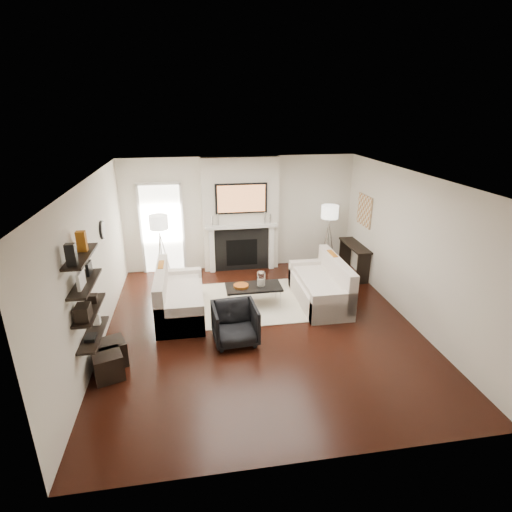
{
  "coord_description": "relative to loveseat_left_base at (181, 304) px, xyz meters",
  "views": [
    {
      "loc": [
        -1.11,
        -6.26,
        3.76
      ],
      "look_at": [
        0.0,
        0.6,
        1.15
      ],
      "focal_mm": 28.0,
      "sensor_mm": 36.0,
      "label": 1
    }
  ],
  "objects": [
    {
      "name": "room_envelope",
      "position": [
        1.44,
        -0.7,
        1.14
      ],
      "size": [
        6.0,
        6.0,
        6.0
      ],
      "color": "black",
      "rests_on": "ground"
    },
    {
      "name": "chimney_breast",
      "position": [
        1.44,
        2.17,
        1.14
      ],
      "size": [
        1.8,
        0.25,
        2.7
      ],
      "primitive_type": "cube",
      "color": "silver",
      "rests_on": "floor"
    },
    {
      "name": "fireplace_surround",
      "position": [
        1.44,
        2.04,
        0.31
      ],
      "size": [
        1.3,
        0.02,
        1.04
      ],
      "primitive_type": "cube",
      "color": "black",
      "rests_on": "floor"
    },
    {
      "name": "firebox",
      "position": [
        1.44,
        2.03,
        0.24
      ],
      "size": [
        0.75,
        0.02,
        0.65
      ],
      "primitive_type": "cube",
      "color": "black",
      "rests_on": "floor"
    },
    {
      "name": "mantel_pilaster_l",
      "position": [
        0.72,
        2.01,
        0.34
      ],
      "size": [
        0.12,
        0.08,
        1.1
      ],
      "primitive_type": "cube",
      "color": "white",
      "rests_on": "floor"
    },
    {
      "name": "mantel_pilaster_r",
      "position": [
        2.16,
        2.01,
        0.34
      ],
      "size": [
        0.12,
        0.08,
        1.1
      ],
      "primitive_type": "cube",
      "color": "white",
      "rests_on": "floor"
    },
    {
      "name": "mantel_shelf",
      "position": [
        1.44,
        1.99,
        0.91
      ],
      "size": [
        1.7,
        0.18,
        0.07
      ],
      "primitive_type": "cube",
      "color": "white",
      "rests_on": "chimney_breast"
    },
    {
      "name": "tv_body",
      "position": [
        1.44,
        2.01,
        1.57
      ],
      "size": [
        1.2,
        0.06,
        0.7
      ],
      "primitive_type": "cube",
      "color": "black",
      "rests_on": "chimney_breast"
    },
    {
      "name": "tv_screen",
      "position": [
        1.44,
        1.98,
        1.57
      ],
      "size": [
        1.1,
        0.0,
        0.62
      ],
      "primitive_type": "cube",
      "color": "#BF723F",
      "rests_on": "tv_body"
    },
    {
      "name": "candlestick_l_tall",
      "position": [
        0.89,
        2.0,
        1.09
      ],
      "size": [
        0.04,
        0.04,
        0.3
      ],
      "primitive_type": "cylinder",
      "color": "silver",
      "rests_on": "mantel_shelf"
    },
    {
      "name": "candlestick_l_short",
      "position": [
        0.76,
        2.0,
        1.06
      ],
      "size": [
        0.04,
        0.04,
        0.24
      ],
      "primitive_type": "cylinder",
      "color": "silver",
      "rests_on": "mantel_shelf"
    },
    {
      "name": "candlestick_r_tall",
      "position": [
        1.99,
        2.0,
        1.09
      ],
      "size": [
        0.04,
        0.04,
        0.3
      ],
      "primitive_type": "cylinder",
      "color": "silver",
      "rests_on": "mantel_shelf"
    },
    {
      "name": "candlestick_r_short",
      "position": [
        2.12,
        2.0,
        1.06
      ],
      "size": [
        0.04,
        0.04,
        0.24
      ],
      "primitive_type": "cylinder",
      "color": "silver",
      "rests_on": "mantel_shelf"
    },
    {
      "name": "hallway_panel",
      "position": [
        -0.41,
        2.28,
        0.84
      ],
      "size": [
        0.9,
        0.02,
        2.1
      ],
      "primitive_type": "cube",
      "color": "white",
      "rests_on": "floor"
    },
    {
      "name": "door_trim_l",
      "position": [
        -0.89,
        2.26,
        0.84
      ],
      "size": [
        0.06,
        0.06,
        2.16
      ],
      "primitive_type": "cube",
      "color": "white",
      "rests_on": "floor"
    },
    {
      "name": "door_trim_r",
      "position": [
        0.07,
        2.26,
        0.84
      ],
      "size": [
        0.06,
        0.06,
        2.16
      ],
      "primitive_type": "cube",
      "color": "white",
      "rests_on": "floor"
    },
    {
      "name": "door_trim_top",
      "position": [
        -0.41,
        2.26,
        1.92
      ],
      "size": [
        1.02,
        0.06,
        0.06
      ],
      "primitive_type": "cube",
      "color": "white",
      "rests_on": "wall_back"
    },
    {
      "name": "rug",
      "position": [
        1.23,
        0.29,
        -0.2
      ],
      "size": [
        2.6,
        2.0,
        0.01
      ],
      "primitive_type": "cube",
      "color": "beige",
      "rests_on": "floor"
    },
    {
      "name": "loveseat_left_base",
      "position": [
        0.0,
        0.0,
        0.0
      ],
      "size": [
        0.85,
        1.8,
        0.42
      ],
      "primitive_type": "cube",
      "color": "beige",
      "rests_on": "floor"
    },
    {
      "name": "loveseat_left_back",
      "position": [
        -0.33,
        0.0,
        0.32
      ],
      "size": [
        0.18,
        1.8,
        0.8
      ],
      "primitive_type": "cube",
      "color": "beige",
      "rests_on": "floor"
    },
    {
      "name": "loveseat_left_arm_n",
      "position": [
        0.0,
        -0.81,
        0.09
      ],
      "size": [
        0.85,
        0.18,
        0.6
      ],
      "primitive_type": "cube",
      "color": "beige",
      "rests_on": "floor"
    },
    {
      "name": "loveseat_left_arm_s",
      "position": [
        0.0,
        0.81,
        0.09
      ],
      "size": [
        0.85,
        0.18,
        0.6
      ],
      "primitive_type": "cube",
      "color": "beige",
      "rests_on": "floor"
    },
    {
      "name": "loveseat_left_cushion",
      "position": [
        0.05,
        0.0,
        0.26
      ],
      "size": [
        0.63,
        1.44,
        0.1
      ],
      "primitive_type": "cube",
      "color": "beige",
      "rests_on": "loveseat_left_base"
    },
    {
      "name": "pillow_left_orange",
      "position": [
        -0.33,
        0.3,
        0.52
      ],
      "size": [
        0.1,
        0.42,
        0.42
      ],
      "primitive_type": "cube",
      "color": "#AD6015",
      "rests_on": "loveseat_left_cushion"
    },
    {
      "name": "pillow_left_charcoal",
      "position": [
        -0.33,
        -0.3,
        0.51
      ],
      "size": [
        0.1,
        0.4,
        0.4
      ],
      "primitive_type": "cube",
      "color": "black",
      "rests_on": "loveseat_left_cushion"
    },
    {
      "name": "loveseat_right_base",
      "position": [
        2.77,
        0.06,
        0.0
      ],
      "size": [
        0.85,
        1.8,
        0.42
      ],
      "primitive_type": "cube",
      "color": "beige",
      "rests_on": "floor"
    },
    {
      "name": "loveseat_right_back",
      "position": [
        3.1,
        0.06,
        0.32
      ],
      "size": [
        0.18,
        1.8,
        0.8
      ],
      "primitive_type": "cube",
      "color": "beige",
      "rests_on": "floor"
    },
    {
      "name": "loveseat_right_arm_n",
      "position": [
        2.77,
        -0.75,
        0.09
      ],
      "size": [
        0.85,
        0.18,
        0.6
      ],
      "primitive_type": "cube",
      "color": "beige",
      "rests_on": "floor"
    },
    {
      "name": "loveseat_right_arm_s",
      "position": [
        2.77,
        0.87,
        0.09
      ],
      "size": [
        0.85,
        0.18,
        0.6
      ],
      "primitive_type": "cube",
      "color": "beige",
      "rests_on": "floor"
    },
    {
      "name": "loveseat_right_cushion",
      "position": [
        2.72,
        0.06,
        0.26
      ],
      "size": [
        0.63,
        1.44,
        0.1
      ],
      "primitive_type": "cube",
      "color": "beige",
      "rests_on": "loveseat_right_base"
    },
    {
      "name": "pillow_right_orange",
      "position": [
        3.1,
        0.36,
        0.52
      ],
      "size": [
        0.1,
        0.42,
        0.42
      ],
      "primitive_type": "cube",
      "color": "#AD6015",
      "rests_on": "loveseat_right_cushion"
    },
    {
      "name": "pillow_right_charcoal",
      "position": [
        3.1,
        -0.24,
        0.51
      ],
      "size": [
        0.1,
        0.4,
        0.4
      ],
      "primitive_type": "cube",
      "color": "black",
      "rests_on": "loveseat_right_cushion"
    },
    {
      "name": "coffee_table",
      "position": [
        1.43,
        0.14,
        0.19
      ],
      "size": [
        1.1,
        0.55,
        0.04
      ],
      "primitive_type": "cube",
      "color": "black",
      "rests_on": "floor"
    },
    {
      "name": "coffee_leg_nw",
      "position": [
        0.93,
        -0.08,
        -0.02
      ],
      "size": [
        0.02,
        0.02,
        0.38
      ],
      "primitive_type": "cylinder",
      "color": "silver",
      "rests_on": "floor"
    },
    {
      "name": "coffee_leg_ne",
      "position": [
        1.93,
        -0.08,
        -0.02
      ],
      "size": [
        0.02,
        0.02,
        0.38
      ],
      "primitive_type": "cylinder",
      "color": "silver",
      "rests_on": "floor"
    },
    {
      "name": "coffee_leg_sw",
      "position": [
        0.93,
        0.36,
        -0.02
      ],
      "size": [
        0.02,
        0.02,
        0.38
      ],
      "primitive_type": "cylinder",
      "color": "silver",
      "rests_on": "floor"
    },
    {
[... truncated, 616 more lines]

